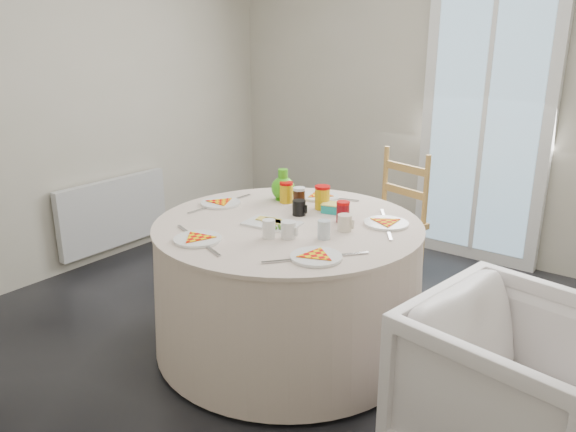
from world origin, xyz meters
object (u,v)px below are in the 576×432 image
Objects in this scene: radiator at (114,213)px; table at (288,286)px; wooden_chair at (385,225)px; armchair at (517,387)px; green_pitcher at (283,183)px.

table reaches higher than radiator.
radiator is at bearing 172.70° from table.
wooden_chair is (2.01, 0.81, 0.09)m from radiator.
wooden_chair reaches higher than armchair.
green_pitcher reaches higher than table.
radiator is 1.23× the size of armchair.
armchair reaches higher than radiator.
radiator is at bearing 90.87° from armchair.
armchair reaches higher than table.
wooden_chair reaches higher than table.
wooden_chair is 5.19× the size of green_pitcher.
wooden_chair is (0.06, 1.06, 0.09)m from table.
green_pitcher reaches higher than radiator.
radiator is 5.23× the size of green_pitcher.
green_pitcher is (-0.36, -0.72, 0.40)m from wooden_chair.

